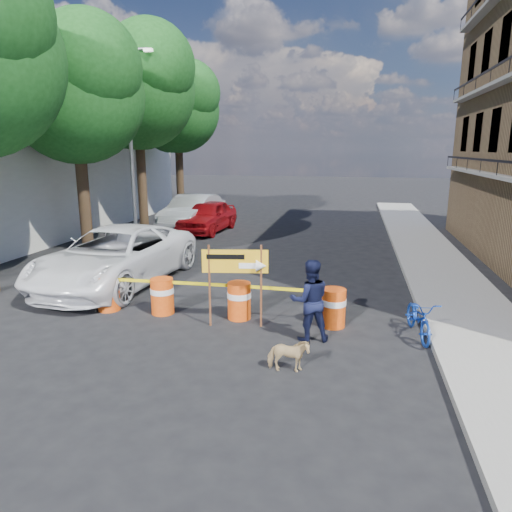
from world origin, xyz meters
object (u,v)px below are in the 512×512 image
at_px(sedan_silver, 193,212).
at_px(barrel_mid_left, 162,295).
at_px(barrel_mid_right, 239,300).
at_px(pedestrian, 310,300).
at_px(sedan_red, 208,216).
at_px(suv_white, 116,256).
at_px(dog, 288,355).
at_px(barrel_far_left, 108,292).
at_px(detour_sign, 244,267).
at_px(barrel_far_right, 333,307).
at_px(bicycle, 420,300).

bearing_deg(sedan_silver, barrel_mid_left, -70.81).
bearing_deg(barrel_mid_right, pedestrian, -27.35).
bearing_deg(sedan_red, suv_white, -84.89).
height_order(suv_white, sedan_silver, suv_white).
bearing_deg(barrel_mid_left, dog, -34.44).
bearing_deg(sedan_red, barrel_far_left, -80.24).
xyz_separation_m(barrel_mid_right, sedan_silver, (-5.49, 12.07, 0.38)).
height_order(barrel_mid_right, sedan_red, sedan_red).
distance_m(pedestrian, dog, 1.66).
bearing_deg(detour_sign, pedestrian, -26.12).
xyz_separation_m(barrel_mid_left, sedan_silver, (-3.54, 12.13, 0.38)).
bearing_deg(pedestrian, barrel_far_left, -26.02).
relative_size(barrel_mid_right, detour_sign, 0.47).
xyz_separation_m(dog, sedan_red, (-5.97, 13.68, 0.45)).
distance_m(barrel_mid_right, barrel_far_right, 2.25).
relative_size(pedestrian, sedan_red, 0.39).
xyz_separation_m(barrel_far_left, detour_sign, (3.64, -0.36, 0.94)).
xyz_separation_m(detour_sign, bicycle, (3.87, 0.23, -0.57)).
xyz_separation_m(barrel_mid_left, dog, (3.51, -2.41, -0.14)).
relative_size(barrel_mid_left, sedan_red, 0.20).
xyz_separation_m(pedestrian, suv_white, (-6.12, 2.97, -0.03)).
relative_size(barrel_far_left, detour_sign, 0.47).
relative_size(barrel_mid_left, dog, 1.16).
relative_size(barrel_mid_right, barrel_far_right, 1.00).
bearing_deg(barrel_far_left, barrel_mid_right, 1.89).
height_order(dog, suv_white, suv_white).
bearing_deg(sedan_silver, sedan_red, -35.65).
xyz_separation_m(barrel_far_left, barrel_far_right, (5.65, 0.07, 0.00)).
bearing_deg(barrel_far_right, barrel_mid_left, -179.68).
relative_size(barrel_mid_left, barrel_far_right, 1.00).
distance_m(barrel_far_left, bicycle, 7.52).
xyz_separation_m(barrel_mid_left, detour_sign, (2.20, -0.42, 0.94)).
bearing_deg(pedestrian, barrel_far_right, -135.17).
bearing_deg(barrel_far_right, barrel_far_left, -179.25).
relative_size(detour_sign, sedan_red, 0.43).
height_order(barrel_far_left, barrel_mid_right, same).
relative_size(barrel_far_left, suv_white, 0.15).
bearing_deg(barrel_far_right, sedan_silver, 122.61).
height_order(barrel_far_right, bicycle, bicycle).
height_order(barrel_mid_left, suv_white, suv_white).
xyz_separation_m(barrel_mid_left, pedestrian, (3.74, -0.86, 0.42)).
bearing_deg(sedan_red, pedestrian, -58.30).
distance_m(detour_sign, bicycle, 3.92).
relative_size(barrel_far_right, dog, 1.16).
bearing_deg(sedan_red, barrel_mid_left, -73.04).
bearing_deg(barrel_far_right, dog, -106.07).
bearing_deg(barrel_far_left, barrel_mid_left, 2.03).
distance_m(barrel_mid_right, pedestrian, 2.05).
relative_size(detour_sign, suv_white, 0.31).
height_order(detour_sign, dog, detour_sign).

